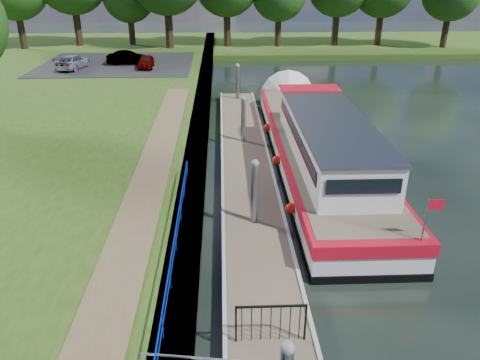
{
  "coord_description": "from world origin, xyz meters",
  "views": [
    {
      "loc": [
        -1.17,
        -7.15,
        9.41
      ],
      "look_at": [
        -0.48,
        10.11,
        1.4
      ],
      "focal_mm": 35.0,
      "sensor_mm": 36.0,
      "label": 1
    }
  ],
  "objects_px": {
    "pontoon": "(248,177)",
    "car_c": "(73,62)",
    "barge": "(315,141)",
    "car_b": "(128,58)",
    "car_a": "(146,62)"
  },
  "relations": [
    {
      "from": "pontoon",
      "to": "car_c",
      "type": "bearing_deg",
      "value": 122.4
    },
    {
      "from": "pontoon",
      "to": "barge",
      "type": "distance_m",
      "value": 4.41
    },
    {
      "from": "barge",
      "to": "car_b",
      "type": "height_order",
      "value": "barge"
    },
    {
      "from": "barge",
      "to": "pontoon",
      "type": "bearing_deg",
      "value": -146.37
    },
    {
      "from": "car_a",
      "to": "barge",
      "type": "bearing_deg",
      "value": -62.74
    },
    {
      "from": "barge",
      "to": "car_b",
      "type": "distance_m",
      "value": 25.91
    },
    {
      "from": "car_a",
      "to": "car_c",
      "type": "distance_m",
      "value": 6.48
    },
    {
      "from": "pontoon",
      "to": "car_c",
      "type": "relative_size",
      "value": 7.17
    },
    {
      "from": "car_b",
      "to": "barge",
      "type": "bearing_deg",
      "value": -149.17
    },
    {
      "from": "car_b",
      "to": "car_a",
      "type": "bearing_deg",
      "value": -130.75
    },
    {
      "from": "barge",
      "to": "car_a",
      "type": "relative_size",
      "value": 6.47
    },
    {
      "from": "pontoon",
      "to": "barge",
      "type": "height_order",
      "value": "barge"
    },
    {
      "from": "pontoon",
      "to": "car_c",
      "type": "distance_m",
      "value": 26.94
    },
    {
      "from": "barge",
      "to": "car_c",
      "type": "bearing_deg",
      "value": 131.54
    },
    {
      "from": "car_a",
      "to": "car_c",
      "type": "bearing_deg",
      "value": 179.26
    }
  ]
}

